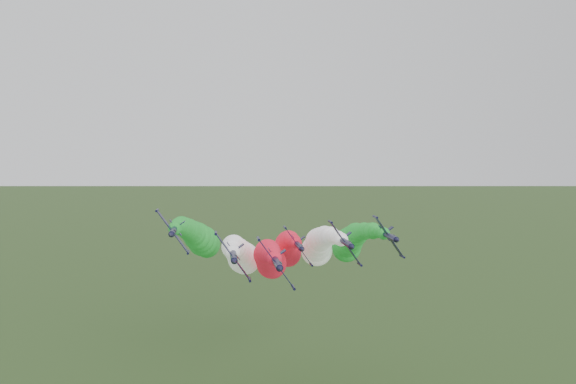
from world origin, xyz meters
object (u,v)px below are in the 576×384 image
at_px(jet_inner_right, 319,245).
at_px(jet_outer_left, 198,237).
at_px(jet_outer_right, 351,241).
at_px(jet_inner_left, 241,255).
at_px(jet_lead, 270,259).
at_px(jet_trail, 287,248).

distance_m(jet_inner_right, jet_outer_left, 27.34).
bearing_deg(jet_inner_right, jet_outer_right, 35.65).
distance_m(jet_inner_left, jet_inner_right, 18.55).
height_order(jet_inner_left, jet_outer_left, jet_outer_left).
bearing_deg(jet_lead, jet_inner_right, 42.68).
distance_m(jet_lead, jet_trail, 25.69).
height_order(jet_lead, jet_outer_left, jet_outer_left).
bearing_deg(jet_trail, jet_inner_right, -68.12).
distance_m(jet_inner_left, jet_outer_right, 29.21).
bearing_deg(jet_inner_left, jet_outer_right, 24.29).
distance_m(jet_inner_left, jet_outer_left, 14.20).
bearing_deg(jet_trail, jet_outer_right, -26.55).
xyz_separation_m(jet_inner_left, jet_trail, (12.20, 19.22, -2.05)).
height_order(jet_inner_right, jet_trail, jet_inner_right).
distance_m(jet_inner_left, jet_trail, 22.86).
relative_size(jet_lead, jet_outer_right, 0.99).
height_order(jet_outer_right, jet_trail, jet_outer_right).
height_order(jet_inner_right, jet_outer_left, jet_outer_left).
bearing_deg(jet_inner_left, jet_trail, 57.58).
bearing_deg(jet_outer_left, jet_inner_right, -10.60).
relative_size(jet_inner_right, jet_trail, 0.99).
bearing_deg(jet_lead, jet_trail, 75.08).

